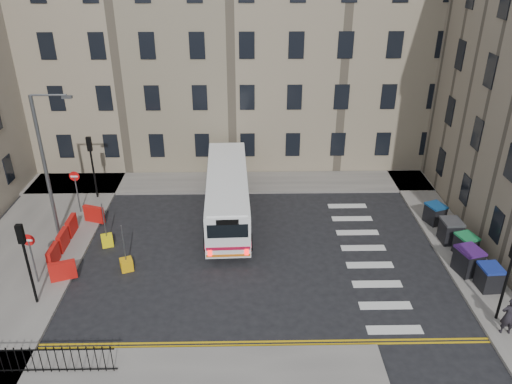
{
  "coord_description": "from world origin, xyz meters",
  "views": [
    {
      "loc": [
        -2.29,
        -22.34,
        15.0
      ],
      "look_at": [
        -1.83,
        1.35,
        3.0
      ],
      "focal_mm": 35.0,
      "sensor_mm": 36.0,
      "label": 1
    }
  ],
  "objects_px": {
    "streetlamp": "(45,166)",
    "wheelie_bin_e": "(435,213)",
    "wheelie_bin_c": "(465,245)",
    "bus": "(227,193)",
    "wheelie_bin_b": "(468,260)",
    "pedestrian": "(509,316)",
    "bollard_chevron": "(127,265)",
    "bollard_yellow": "(107,240)",
    "wheelie_bin_d": "(451,231)",
    "wheelie_bin_a": "(489,277)"
  },
  "relations": [
    {
      "from": "bollard_chevron",
      "to": "wheelie_bin_d",
      "type": "bearing_deg",
      "value": 7.01
    },
    {
      "from": "wheelie_bin_b",
      "to": "pedestrian",
      "type": "distance_m",
      "value": 4.33
    },
    {
      "from": "bus",
      "to": "wheelie_bin_b",
      "type": "height_order",
      "value": "bus"
    },
    {
      "from": "streetlamp",
      "to": "bollard_chevron",
      "type": "bearing_deg",
      "value": -36.35
    },
    {
      "from": "streetlamp",
      "to": "bollard_chevron",
      "type": "relative_size",
      "value": 13.57
    },
    {
      "from": "streetlamp",
      "to": "bus",
      "type": "bearing_deg",
      "value": 11.82
    },
    {
      "from": "pedestrian",
      "to": "bollard_chevron",
      "type": "xyz_separation_m",
      "value": [
        -16.99,
        5.05,
        -0.74
      ]
    },
    {
      "from": "wheelie_bin_e",
      "to": "pedestrian",
      "type": "bearing_deg",
      "value": -111.17
    },
    {
      "from": "wheelie_bin_e",
      "to": "pedestrian",
      "type": "height_order",
      "value": "pedestrian"
    },
    {
      "from": "wheelie_bin_e",
      "to": "pedestrian",
      "type": "relative_size",
      "value": 0.74
    },
    {
      "from": "streetlamp",
      "to": "wheelie_bin_c",
      "type": "bearing_deg",
      "value": -6.5
    },
    {
      "from": "bollard_yellow",
      "to": "wheelie_bin_d",
      "type": "bearing_deg",
      "value": -0.55
    },
    {
      "from": "bus",
      "to": "wheelie_bin_a",
      "type": "bearing_deg",
      "value": -32.36
    },
    {
      "from": "streetlamp",
      "to": "bollard_yellow",
      "type": "height_order",
      "value": "streetlamp"
    },
    {
      "from": "wheelie_bin_e",
      "to": "bollard_yellow",
      "type": "distance_m",
      "value": 18.75
    },
    {
      "from": "streetlamp",
      "to": "wheelie_bin_d",
      "type": "relative_size",
      "value": 6.24
    },
    {
      "from": "wheelie_bin_a",
      "to": "wheelie_bin_c",
      "type": "bearing_deg",
      "value": 86.2
    },
    {
      "from": "wheelie_bin_a",
      "to": "bollard_yellow",
      "type": "xyz_separation_m",
      "value": [
        -19.11,
        4.32,
        -0.46
      ]
    },
    {
      "from": "streetlamp",
      "to": "wheelie_bin_b",
      "type": "xyz_separation_m",
      "value": [
        21.61,
        -4.07,
        -3.51
      ]
    },
    {
      "from": "streetlamp",
      "to": "bollard_yellow",
      "type": "relative_size",
      "value": 13.57
    },
    {
      "from": "streetlamp",
      "to": "wheelie_bin_c",
      "type": "height_order",
      "value": "streetlamp"
    },
    {
      "from": "wheelie_bin_c",
      "to": "wheelie_bin_e",
      "type": "distance_m",
      "value": 3.39
    },
    {
      "from": "wheelie_bin_b",
      "to": "bollard_yellow",
      "type": "relative_size",
      "value": 2.42
    },
    {
      "from": "streetlamp",
      "to": "bus",
      "type": "relative_size",
      "value": 0.78
    },
    {
      "from": "streetlamp",
      "to": "wheelie_bin_d",
      "type": "distance_m",
      "value": 22.12
    },
    {
      "from": "streetlamp",
      "to": "pedestrian",
      "type": "xyz_separation_m",
      "value": [
        21.54,
        -8.39,
        -3.3
      ]
    },
    {
      "from": "wheelie_bin_a",
      "to": "wheelie_bin_d",
      "type": "relative_size",
      "value": 0.93
    },
    {
      "from": "wheelie_bin_b",
      "to": "wheelie_bin_a",
      "type": "bearing_deg",
      "value": -83.87
    },
    {
      "from": "streetlamp",
      "to": "pedestrian",
      "type": "relative_size",
      "value": 4.57
    },
    {
      "from": "wheelie_bin_b",
      "to": "wheelie_bin_c",
      "type": "distance_m",
      "value": 1.64
    },
    {
      "from": "wheelie_bin_e",
      "to": "bollard_yellow",
      "type": "xyz_separation_m",
      "value": [
        -18.65,
        -1.88,
        -0.44
      ]
    },
    {
      "from": "wheelie_bin_d",
      "to": "wheelie_bin_a",
      "type": "bearing_deg",
      "value": -87.35
    },
    {
      "from": "wheelie_bin_b",
      "to": "pedestrian",
      "type": "height_order",
      "value": "pedestrian"
    },
    {
      "from": "wheelie_bin_e",
      "to": "pedestrian",
      "type": "xyz_separation_m",
      "value": [
        -0.11,
        -9.23,
        0.3
      ]
    },
    {
      "from": "streetlamp",
      "to": "wheelie_bin_d",
      "type": "xyz_separation_m",
      "value": [
        21.8,
        -1.23,
        -3.53
      ]
    },
    {
      "from": "wheelie_bin_a",
      "to": "bollard_chevron",
      "type": "bearing_deg",
      "value": 169.79
    },
    {
      "from": "streetlamp",
      "to": "wheelie_bin_e",
      "type": "bearing_deg",
      "value": 2.22
    },
    {
      "from": "wheelie_bin_c",
      "to": "bus",
      "type": "bearing_deg",
      "value": 143.83
    },
    {
      "from": "wheelie_bin_a",
      "to": "bollard_yellow",
      "type": "relative_size",
      "value": 2.02
    },
    {
      "from": "wheelie_bin_d",
      "to": "bollard_yellow",
      "type": "relative_size",
      "value": 2.17
    },
    {
      "from": "bus",
      "to": "wheelie_bin_d",
      "type": "height_order",
      "value": "bus"
    },
    {
      "from": "pedestrian",
      "to": "bus",
      "type": "bearing_deg",
      "value": -37.17
    },
    {
      "from": "bollard_yellow",
      "to": "streetlamp",
      "type": "bearing_deg",
      "value": 160.81
    },
    {
      "from": "wheelie_bin_b",
      "to": "wheelie_bin_e",
      "type": "distance_m",
      "value": 4.91
    },
    {
      "from": "bus",
      "to": "wheelie_bin_c",
      "type": "height_order",
      "value": "bus"
    },
    {
      "from": "bollard_chevron",
      "to": "bollard_yellow",
      "type": "bearing_deg",
      "value": 123.91
    },
    {
      "from": "streetlamp",
      "to": "bollard_chevron",
      "type": "distance_m",
      "value": 6.94
    },
    {
      "from": "bollard_yellow",
      "to": "wheelie_bin_a",
      "type": "bearing_deg",
      "value": -12.75
    },
    {
      "from": "streetlamp",
      "to": "wheelie_bin_e",
      "type": "distance_m",
      "value": 21.96
    },
    {
      "from": "bollard_chevron",
      "to": "wheelie_bin_c",
      "type": "bearing_deg",
      "value": 2.69
    }
  ]
}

